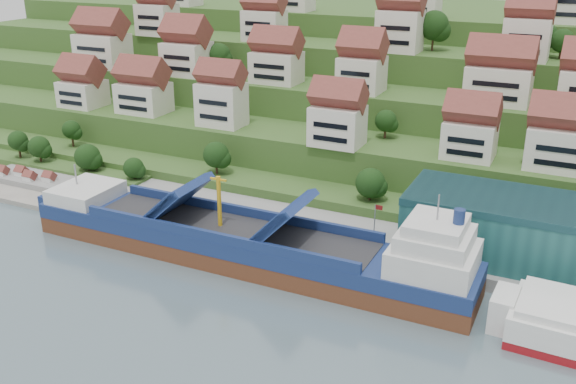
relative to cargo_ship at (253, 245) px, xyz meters
The scene contains 9 objects.
ground 3.43m from the cargo_ship, 115.90° to the right, with size 300.00×300.00×0.00m, color slate.
quay 24.12m from the cargo_ship, 35.66° to the left, with size 180.00×14.00×2.20m, color gray.
pebble_beach 59.57m from the cargo_ship, 169.34° to the left, with size 45.00×20.00×1.00m, color gray.
hillside 102.83m from the cargo_ship, 90.27° to the left, with size 260.00×128.00×31.00m.
hillside_village 63.23m from the cargo_ship, 89.25° to the left, with size 157.34×65.13×28.54m.
hillside_trees 48.26m from the cargo_ship, 102.34° to the left, with size 140.21×62.31×31.35m.
flagpole 20.13m from the cargo_ship, 27.06° to the left, with size 1.28×0.16×8.00m.
beach_huts 61.28m from the cargo_ship, behind, with size 14.40×3.70×2.20m.
cargo_ship is the anchor object (origin of this frame).
Camera 1 is at (46.09, -81.19, 49.45)m, focal length 40.00 mm.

